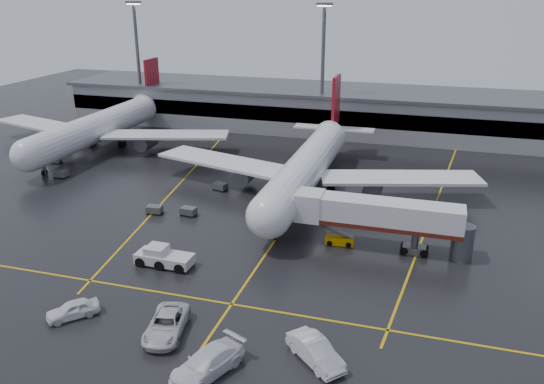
% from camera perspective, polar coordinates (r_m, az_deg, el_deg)
% --- Properties ---
extents(ground, '(220.00, 220.00, 0.00)m').
position_cam_1_polar(ground, '(72.14, 1.98, -2.60)').
color(ground, black).
rests_on(ground, ground).
extents(apron_line_centre, '(0.25, 90.00, 0.02)m').
position_cam_1_polar(apron_line_centre, '(72.13, 1.98, -2.59)').
color(apron_line_centre, gold).
rests_on(apron_line_centre, ground).
extents(apron_line_stop, '(60.00, 0.25, 0.02)m').
position_cam_1_polar(apron_line_stop, '(53.51, -4.20, -11.50)').
color(apron_line_stop, gold).
rests_on(apron_line_stop, ground).
extents(apron_line_left, '(9.99, 69.35, 0.02)m').
position_cam_1_polar(apron_line_left, '(87.49, -9.07, 1.39)').
color(apron_line_left, gold).
rests_on(apron_line_left, ground).
extents(apron_line_right, '(7.57, 69.64, 0.02)m').
position_cam_1_polar(apron_line_right, '(79.43, 16.54, -1.24)').
color(apron_line_right, gold).
rests_on(apron_line_right, ground).
extents(terminal, '(122.00, 19.00, 8.60)m').
position_cam_1_polar(terminal, '(115.88, 8.17, 8.39)').
color(terminal, gray).
rests_on(terminal, ground).
extents(light_mast_left, '(3.00, 1.20, 25.45)m').
position_cam_1_polar(light_mast_left, '(123.59, -13.73, 13.56)').
color(light_mast_left, '#595B60').
rests_on(light_mast_left, ground).
extents(light_mast_mid, '(3.00, 1.20, 25.45)m').
position_cam_1_polar(light_mast_mid, '(109.26, 5.28, 13.18)').
color(light_mast_mid, '#595B60').
rests_on(light_mast_mid, ground).
extents(main_airliner, '(48.80, 45.60, 14.10)m').
position_cam_1_polar(main_airliner, '(79.51, 3.81, 2.83)').
color(main_airliner, silver).
rests_on(main_airliner, ground).
extents(second_airliner, '(48.80, 45.60, 14.10)m').
position_cam_1_polar(second_airliner, '(106.79, -17.27, 6.57)').
color(second_airliner, silver).
rests_on(second_airliner, ground).
extents(jet_bridge, '(19.90, 3.40, 6.05)m').
position_cam_1_polar(jet_bridge, '(63.30, 11.06, -2.55)').
color(jet_bridge, silver).
rests_on(jet_bridge, ground).
extents(pushback_tractor, '(6.31, 2.81, 2.23)m').
position_cam_1_polar(pushback_tractor, '(60.93, -11.21, -6.67)').
color(pushback_tractor, '#BDBDBF').
rests_on(pushback_tractor, ground).
extents(belt_loader, '(3.39, 1.81, 2.07)m').
position_cam_1_polar(belt_loader, '(65.10, 7.00, -4.93)').
color(belt_loader, '#DA9400').
rests_on(belt_loader, ground).
extents(service_van_a, '(4.21, 6.96, 1.81)m').
position_cam_1_polar(service_van_a, '(49.81, -10.88, -13.32)').
color(service_van_a, silver).
rests_on(service_van_a, ground).
extents(service_van_b, '(5.13, 7.23, 1.94)m').
position_cam_1_polar(service_van_b, '(44.94, -6.72, -17.17)').
color(service_van_b, white).
rests_on(service_van_b, ground).
extents(service_van_c, '(5.70, 5.42, 1.92)m').
position_cam_1_polar(service_van_c, '(45.98, 4.52, -16.10)').
color(service_van_c, silver).
rests_on(service_van_c, ground).
extents(service_van_d, '(4.58, 4.69, 1.59)m').
position_cam_1_polar(service_van_d, '(54.27, -19.93, -11.35)').
color(service_van_d, white).
rests_on(service_van_d, ground).
extents(baggage_cart_a, '(2.10, 1.46, 1.12)m').
position_cam_1_polar(baggage_cart_a, '(73.19, -8.64, -1.95)').
color(baggage_cart_a, '#595B60').
rests_on(baggage_cart_a, ground).
extents(baggage_cart_b, '(2.13, 1.52, 1.12)m').
position_cam_1_polar(baggage_cart_b, '(74.54, -12.06, -1.76)').
color(baggage_cart_b, '#595B60').
rests_on(baggage_cart_b, ground).
extents(baggage_cart_c, '(2.28, 1.79, 1.12)m').
position_cam_1_polar(baggage_cart_c, '(81.61, -5.39, 0.60)').
color(baggage_cart_c, '#595B60').
rests_on(baggage_cart_c, ground).
extents(baggage_cart_d, '(2.23, 1.69, 1.12)m').
position_cam_1_polar(baggage_cart_d, '(100.75, -21.56, 3.12)').
color(baggage_cart_d, '#595B60').
rests_on(baggage_cart_d, ground).
extents(baggage_cart_e, '(2.01, 1.31, 1.12)m').
position_cam_1_polar(baggage_cart_e, '(92.90, -21.01, 1.79)').
color(baggage_cart_e, '#595B60').
rests_on(baggage_cart_e, ground).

